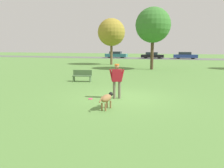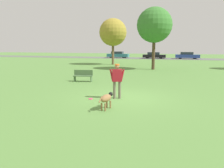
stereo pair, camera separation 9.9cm
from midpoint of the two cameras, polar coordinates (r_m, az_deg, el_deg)
The scene contains 11 objects.
ground_plane at distance 11.10m, azimuth 2.54°, elevation -3.61°, with size 120.00×120.00×0.00m, color #56843D.
far_road_strip at distance 45.37m, azimuth 12.19°, elevation 6.54°, with size 120.00×6.00×0.01m.
person at distance 10.77m, azimuth 1.00°, elevation 1.58°, with size 0.73×0.36×1.72m.
dog at distance 9.07m, azimuth -1.71°, elevation -3.80°, with size 0.44×1.14×0.65m.
frisbee at distance 10.89m, azimuth -5.93°, elevation -3.88°, with size 0.22×0.22×0.02m.
tree_far_left at distance 30.24m, azimuth -0.26°, elevation 13.34°, with size 3.69×3.69×6.21m.
tree_mid_center at distance 24.51m, azimuth 10.54°, elevation 14.86°, with size 3.76×3.76×6.64m.
parked_car_teal at distance 46.89m, azimuth 1.02°, elevation 7.67°, with size 4.58×1.85×1.35m.
parked_car_black at distance 45.15m, azimuth 10.44°, elevation 7.37°, with size 4.53×1.89×1.28m.
parked_car_blue at distance 45.51m, azimuth 18.51°, elevation 7.09°, with size 4.55×1.82×1.34m.
park_bench at distance 16.17m, azimuth -7.96°, elevation 2.25°, with size 1.44×0.61×0.84m.
Camera 1 is at (2.28, -10.55, 2.62)m, focal length 35.00 mm.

